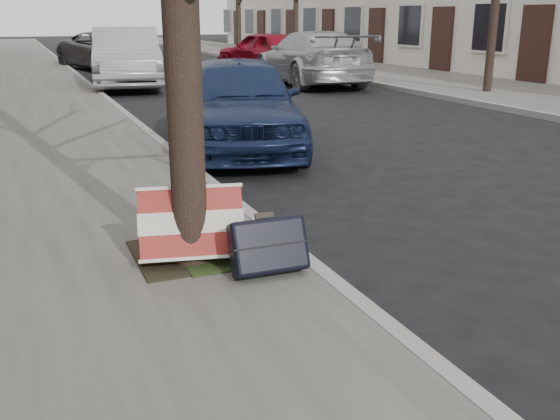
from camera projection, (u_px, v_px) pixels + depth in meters
name	position (u px, v px, depth m)	size (l,w,h in m)	color
ground	(514.00, 286.00, 4.40)	(120.00, 120.00, 0.00)	black
far_sidewalk	(371.00, 72.00, 20.47)	(4.00, 70.00, 0.12)	slate
dirt_patch	(193.00, 252.00, 4.68)	(0.85, 0.85, 0.01)	black
suitcase_red	(191.00, 224.00, 4.45)	(0.73, 0.20, 0.52)	maroon
suitcase_navy	(268.00, 245.00, 4.26)	(0.53, 0.17, 0.38)	black
car_near_front	(239.00, 102.00, 8.76)	(1.56, 3.89, 1.32)	#162245
car_near_mid	(126.00, 58.00, 16.38)	(1.63, 4.68, 1.54)	#B0B3B9
car_near_back	(107.00, 51.00, 21.86)	(2.16, 4.67, 1.30)	#3D3D43
car_far_front	(311.00, 58.00, 17.05)	(2.01, 4.95, 1.44)	#A6A9AE
car_far_back	(263.00, 51.00, 21.31)	(1.59, 3.95, 1.35)	maroon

